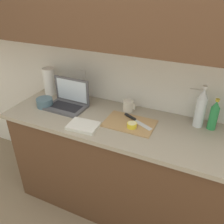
% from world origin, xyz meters
% --- Properties ---
extents(ground_plane, '(12.00, 12.00, 0.00)m').
position_xyz_m(ground_plane, '(0.00, 0.00, 0.00)').
color(ground_plane, '#847056').
rests_on(ground_plane, ground).
extents(wall_back, '(5.20, 0.38, 2.60)m').
position_xyz_m(wall_back, '(-0.00, 0.23, 1.56)').
color(wall_back, white).
rests_on(wall_back, ground_plane).
extents(counter_unit, '(2.43, 0.61, 0.90)m').
position_xyz_m(counter_unit, '(0.02, 0.00, 0.46)').
color(counter_unit, brown).
rests_on(counter_unit, ground_plane).
extents(laptop, '(0.33, 0.23, 0.24)m').
position_xyz_m(laptop, '(-0.78, 0.05, 0.96)').
color(laptop, '#515156').
rests_on(laptop, counter_unit).
extents(cutting_board, '(0.38, 0.25, 0.01)m').
position_xyz_m(cutting_board, '(-0.21, 0.01, 0.90)').
color(cutting_board, tan).
rests_on(cutting_board, counter_unit).
extents(knife, '(0.26, 0.15, 0.02)m').
position_xyz_m(knife, '(-0.21, 0.06, 0.92)').
color(knife, silver).
rests_on(knife, cutting_board).
extents(lemon_half_cut, '(0.07, 0.07, 0.04)m').
position_xyz_m(lemon_half_cut, '(-0.18, -0.04, 0.93)').
color(lemon_half_cut, yellow).
rests_on(lemon_half_cut, cutting_board).
extents(bottle_green_soda, '(0.06, 0.06, 0.24)m').
position_xyz_m(bottle_green_soda, '(0.35, 0.20, 1.01)').
color(bottle_green_soda, '#2D934C').
rests_on(bottle_green_soda, counter_unit).
extents(bottle_oil_tall, '(0.07, 0.07, 0.32)m').
position_xyz_m(bottle_oil_tall, '(0.25, 0.20, 1.05)').
color(bottle_oil_tall, silver).
rests_on(bottle_oil_tall, counter_unit).
extents(measuring_cup, '(0.11, 0.09, 0.09)m').
position_xyz_m(measuring_cup, '(-0.30, 0.19, 0.94)').
color(measuring_cup, silver).
rests_on(measuring_cup, counter_unit).
extents(bowl_white, '(0.14, 0.14, 0.07)m').
position_xyz_m(bowl_white, '(-0.97, -0.04, 0.94)').
color(bowl_white, slate).
rests_on(bowl_white, counter_unit).
extents(paper_towel_roll, '(0.11, 0.11, 0.25)m').
position_xyz_m(paper_towel_roll, '(-1.08, 0.20, 1.02)').
color(paper_towel_roll, white).
rests_on(paper_towel_roll, counter_unit).
extents(dish_towel, '(0.23, 0.18, 0.02)m').
position_xyz_m(dish_towel, '(-0.50, -0.18, 0.91)').
color(dish_towel, silver).
rests_on(dish_towel, counter_unit).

